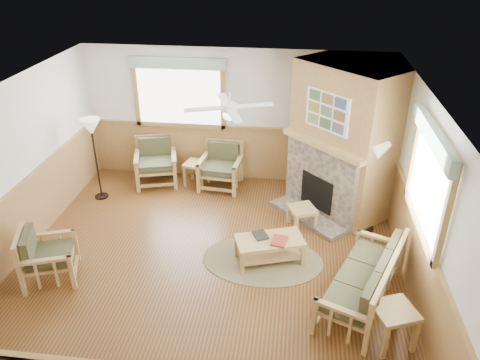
# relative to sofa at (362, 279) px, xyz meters

# --- Properties ---
(floor) EXTENTS (6.00, 6.00, 0.01)m
(floor) POSITION_rel_sofa_xyz_m (-2.25, 0.56, -0.42)
(floor) COLOR brown
(floor) RESTS_ON ground
(ceiling) EXTENTS (6.00, 6.00, 0.01)m
(ceiling) POSITION_rel_sofa_xyz_m (-2.25, 0.56, 2.29)
(ceiling) COLOR white
(ceiling) RESTS_ON floor
(wall_back) EXTENTS (6.00, 0.02, 2.70)m
(wall_back) POSITION_rel_sofa_xyz_m (-2.25, 3.56, 0.94)
(wall_back) COLOR white
(wall_back) RESTS_ON floor
(wall_front) EXTENTS (6.00, 0.02, 2.70)m
(wall_front) POSITION_rel_sofa_xyz_m (-2.25, -2.44, 0.94)
(wall_front) COLOR white
(wall_front) RESTS_ON floor
(wall_left) EXTENTS (0.02, 6.00, 2.70)m
(wall_left) POSITION_rel_sofa_xyz_m (-5.25, 0.56, 0.94)
(wall_left) COLOR white
(wall_left) RESTS_ON floor
(wall_right) EXTENTS (0.02, 6.00, 2.70)m
(wall_right) POSITION_rel_sofa_xyz_m (0.75, 0.56, 0.94)
(wall_right) COLOR white
(wall_right) RESTS_ON floor
(wainscot) EXTENTS (6.00, 6.00, 1.10)m
(wainscot) POSITION_rel_sofa_xyz_m (-2.25, 0.56, 0.14)
(wainscot) COLOR #9D7540
(wainscot) RESTS_ON floor
(fireplace) EXTENTS (3.11, 3.11, 2.70)m
(fireplace) POSITION_rel_sofa_xyz_m (-0.20, 2.61, 0.94)
(fireplace) COLOR #9D7540
(fireplace) RESTS_ON floor
(window_back) EXTENTS (1.90, 0.16, 1.50)m
(window_back) POSITION_rel_sofa_xyz_m (-3.35, 3.52, 2.12)
(window_back) COLOR white
(window_back) RESTS_ON wall_back
(window_right) EXTENTS (0.16, 1.90, 1.50)m
(window_right) POSITION_rel_sofa_xyz_m (0.71, 0.36, 2.12)
(window_right) COLOR white
(window_right) RESTS_ON wall_right
(ceiling_fan) EXTENTS (1.59, 1.59, 0.36)m
(ceiling_fan) POSITION_rel_sofa_xyz_m (-1.95, 0.86, 2.25)
(ceiling_fan) COLOR white
(ceiling_fan) RESTS_ON ceiling
(sofa) EXTENTS (1.95, 1.38, 0.83)m
(sofa) POSITION_rel_sofa_xyz_m (0.00, 0.00, 0.00)
(sofa) COLOR tan
(sofa) RESTS_ON floor
(armchair_back_left) EXTENTS (1.00, 1.00, 0.91)m
(armchair_back_left) POSITION_rel_sofa_xyz_m (-3.81, 3.11, 0.04)
(armchair_back_left) COLOR tan
(armchair_back_left) RESTS_ON floor
(armchair_back_right) EXTENTS (0.85, 0.85, 0.88)m
(armchair_back_right) POSITION_rel_sofa_xyz_m (-2.48, 3.10, 0.03)
(armchair_back_right) COLOR tan
(armchair_back_right) RESTS_ON floor
(armchair_left) EXTENTS (0.95, 0.95, 0.83)m
(armchair_left) POSITION_rel_sofa_xyz_m (-4.51, -0.04, -0.00)
(armchair_left) COLOR tan
(armchair_left) RESTS_ON floor
(coffee_table) EXTENTS (1.15, 0.83, 0.41)m
(coffee_table) POSITION_rel_sofa_xyz_m (-1.32, 0.77, -0.21)
(coffee_table) COLOR tan
(coffee_table) RESTS_ON floor
(end_table_chairs) EXTENTS (0.52, 0.51, 0.49)m
(end_table_chairs) POSITION_rel_sofa_xyz_m (-2.98, 3.11, -0.17)
(end_table_chairs) COLOR tan
(end_table_chairs) RESTS_ON floor
(end_table_sofa) EXTENTS (0.64, 0.62, 0.55)m
(end_table_sofa) POSITION_rel_sofa_xyz_m (0.30, -0.70, -0.14)
(end_table_sofa) COLOR tan
(end_table_sofa) RESTS_ON floor
(footstool) EXTENTS (0.57, 0.57, 0.37)m
(footstool) POSITION_rel_sofa_xyz_m (-0.83, 1.83, -0.23)
(footstool) COLOR tan
(footstool) RESTS_ON floor
(braided_rug) EXTENTS (2.09, 2.09, 0.01)m
(braided_rug) POSITION_rel_sofa_xyz_m (-1.43, 0.76, -0.41)
(braided_rug) COLOR brown
(braided_rug) RESTS_ON floor
(floor_lamp_left) EXTENTS (0.49, 0.49, 1.62)m
(floor_lamp_left) POSITION_rel_sofa_xyz_m (-4.73, 2.37, 0.40)
(floor_lamp_left) COLOR black
(floor_lamp_left) RESTS_ON floor
(floor_lamp_right) EXTENTS (0.45, 0.45, 1.64)m
(floor_lamp_right) POSITION_rel_sofa_xyz_m (0.30, 1.88, 0.40)
(floor_lamp_right) COLOR black
(floor_lamp_right) RESTS_ON floor
(book_red) EXTENTS (0.27, 0.33, 0.03)m
(book_red) POSITION_rel_sofa_xyz_m (-1.17, 0.72, 0.03)
(book_red) COLOR maroon
(book_red) RESTS_ON coffee_table
(book_dark) EXTENTS (0.30, 0.33, 0.03)m
(book_dark) POSITION_rel_sofa_xyz_m (-1.47, 0.84, 0.02)
(book_dark) COLOR black
(book_dark) RESTS_ON coffee_table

